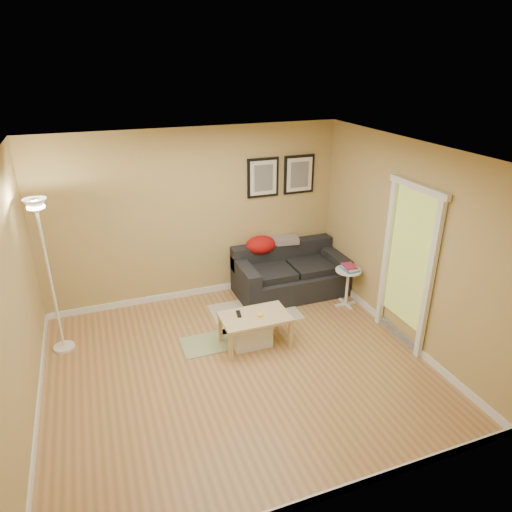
% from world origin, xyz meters
% --- Properties ---
extents(floor, '(4.50, 4.50, 0.00)m').
position_xyz_m(floor, '(0.00, 0.00, 0.00)').
color(floor, '#AF7E4B').
rests_on(floor, ground).
extents(ceiling, '(4.50, 4.50, 0.00)m').
position_xyz_m(ceiling, '(0.00, 0.00, 2.60)').
color(ceiling, white).
rests_on(ceiling, wall_back).
extents(wall_back, '(4.50, 0.00, 4.50)m').
position_xyz_m(wall_back, '(0.00, 2.00, 1.30)').
color(wall_back, tan).
rests_on(wall_back, ground).
extents(wall_front, '(4.50, 0.00, 4.50)m').
position_xyz_m(wall_front, '(0.00, -2.00, 1.30)').
color(wall_front, tan).
rests_on(wall_front, ground).
extents(wall_left, '(0.00, 4.00, 4.00)m').
position_xyz_m(wall_left, '(-2.25, 0.00, 1.30)').
color(wall_left, tan).
rests_on(wall_left, ground).
extents(wall_right, '(0.00, 4.00, 4.00)m').
position_xyz_m(wall_right, '(2.25, 0.00, 1.30)').
color(wall_right, tan).
rests_on(wall_right, ground).
extents(baseboard_back, '(4.50, 0.02, 0.10)m').
position_xyz_m(baseboard_back, '(0.00, 1.99, 0.05)').
color(baseboard_back, white).
rests_on(baseboard_back, ground).
extents(baseboard_front, '(4.50, 0.02, 0.10)m').
position_xyz_m(baseboard_front, '(0.00, -1.99, 0.05)').
color(baseboard_front, white).
rests_on(baseboard_front, ground).
extents(baseboard_left, '(0.02, 4.00, 0.10)m').
position_xyz_m(baseboard_left, '(-2.24, 0.00, 0.05)').
color(baseboard_left, white).
rests_on(baseboard_left, ground).
extents(baseboard_right, '(0.02, 4.00, 0.10)m').
position_xyz_m(baseboard_right, '(2.24, 0.00, 0.05)').
color(baseboard_right, white).
rests_on(baseboard_right, ground).
extents(sofa, '(1.70, 0.90, 0.75)m').
position_xyz_m(sofa, '(1.38, 1.53, 0.38)').
color(sofa, black).
rests_on(sofa, ground).
extents(red_throw, '(0.48, 0.36, 0.28)m').
position_xyz_m(red_throw, '(0.99, 1.83, 0.77)').
color(red_throw, '#B71310').
rests_on(red_throw, sofa).
extents(plaid_throw, '(0.45, 0.32, 0.10)m').
position_xyz_m(plaid_throw, '(1.42, 1.87, 0.78)').
color(plaid_throw, tan).
rests_on(plaid_throw, sofa).
extents(framed_print_left, '(0.50, 0.04, 0.60)m').
position_xyz_m(framed_print_left, '(1.08, 1.98, 1.80)').
color(framed_print_left, black).
rests_on(framed_print_left, wall_back).
extents(framed_print_right, '(0.50, 0.04, 0.60)m').
position_xyz_m(framed_print_right, '(1.68, 1.98, 1.80)').
color(framed_print_right, black).
rests_on(framed_print_right, wall_back).
extents(area_rug, '(1.25, 0.85, 0.01)m').
position_xyz_m(area_rug, '(0.64, 1.15, 0.01)').
color(area_rug, beige).
rests_on(area_rug, ground).
extents(green_runner, '(0.70, 0.50, 0.01)m').
position_xyz_m(green_runner, '(-0.21, 0.60, 0.01)').
color(green_runner, '#668C4C').
rests_on(green_runner, ground).
extents(coffee_table, '(0.89, 0.56, 0.44)m').
position_xyz_m(coffee_table, '(0.36, 0.38, 0.22)').
color(coffee_table, tan).
rests_on(coffee_table, ground).
extents(remote_control, '(0.08, 0.17, 0.02)m').
position_xyz_m(remote_control, '(0.17, 0.48, 0.45)').
color(remote_control, black).
rests_on(remote_control, coffee_table).
extents(tape_roll, '(0.07, 0.07, 0.03)m').
position_xyz_m(tape_roll, '(0.42, 0.34, 0.45)').
color(tape_roll, yellow).
rests_on(tape_roll, coffee_table).
extents(storage_bin, '(0.51, 0.37, 0.32)m').
position_xyz_m(storage_bin, '(0.31, 0.41, 0.16)').
color(storage_bin, white).
rests_on(storage_bin, ground).
extents(side_table, '(0.39, 0.39, 0.59)m').
position_xyz_m(side_table, '(2.02, 0.88, 0.30)').
color(side_table, white).
rests_on(side_table, ground).
extents(book_stack, '(0.21, 0.27, 0.08)m').
position_xyz_m(book_stack, '(2.03, 0.87, 0.63)').
color(book_stack, teal).
rests_on(book_stack, side_table).
extents(floor_lamp, '(0.26, 0.26, 2.03)m').
position_xyz_m(floor_lamp, '(-2.00, 1.16, 0.96)').
color(floor_lamp, white).
rests_on(floor_lamp, ground).
extents(doorway, '(0.12, 1.01, 2.13)m').
position_xyz_m(doorway, '(2.20, -0.15, 1.02)').
color(doorway, white).
rests_on(doorway, ground).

